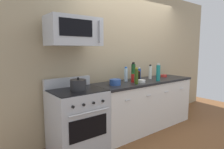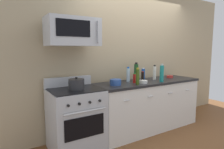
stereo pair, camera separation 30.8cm
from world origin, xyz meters
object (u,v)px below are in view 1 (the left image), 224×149
(bottle_hot_sauce_red, at_px, (133,78))
(bottle_water_clear, at_px, (126,75))
(bottle_wine_green, at_px, (133,72))
(bowl_blue_mixing, at_px, (115,82))
(bowl_white_ceramic, at_px, (141,81))
(bottle_vinegar_white, at_px, (150,72))
(bowl_red_small, at_px, (164,76))
(range_oven, at_px, (77,120))
(bottle_sparkling_teal, at_px, (158,73))
(microwave, at_px, (74,32))
(bottle_olive_oil, at_px, (136,76))
(bottle_soda_blue, at_px, (139,73))
(stockpot, at_px, (78,85))
(bottle_soy_sauce_dark, at_px, (139,75))

(bottle_hot_sauce_red, distance_m, bottle_water_clear, 0.16)
(bottle_wine_green, relative_size, bowl_blue_mixing, 1.83)
(bottle_wine_green, xyz_separation_m, bowl_white_ceramic, (-0.03, -0.24, -0.14))
(bottle_vinegar_white, height_order, bowl_red_small, bottle_vinegar_white)
(range_oven, xyz_separation_m, bottle_sparkling_teal, (1.57, -0.20, 0.61))
(microwave, height_order, bottle_olive_oil, microwave)
(bowl_red_small, bearing_deg, microwave, -179.55)
(bottle_water_clear, xyz_separation_m, bottle_soda_blue, (0.44, 0.09, -0.02))
(microwave, distance_m, bottle_wine_green, 1.39)
(bottle_sparkling_teal, bearing_deg, bottle_vinegar_white, 75.78)
(bowl_blue_mixing, bearing_deg, microwave, 173.40)
(bottle_sparkling_teal, bearing_deg, stockpot, 174.55)
(range_oven, distance_m, bottle_water_clear, 1.21)
(bottle_olive_oil, height_order, stockpot, bottle_olive_oil)
(bottle_hot_sauce_red, relative_size, bottle_sparkling_teal, 0.52)
(bottle_olive_oil, xyz_separation_m, bottle_water_clear, (0.03, 0.30, -0.01))
(bottle_hot_sauce_red, bearing_deg, bowl_blue_mixing, 179.35)
(microwave, bearing_deg, bottle_hot_sauce_red, -4.44)
(bottle_soy_sauce_dark, xyz_separation_m, bowl_white_ceramic, (-0.23, -0.28, -0.05))
(bottle_hot_sauce_red, relative_size, bowl_white_ceramic, 1.18)
(bottle_soy_sauce_dark, xyz_separation_m, bottle_wine_green, (-0.20, -0.05, 0.08))
(bottle_soy_sauce_dark, relative_size, bowl_red_small, 1.28)
(microwave, height_order, bottle_soy_sauce_dark, microwave)
(bottle_water_clear, distance_m, bottle_sparkling_teal, 0.61)
(bowl_white_ceramic, bearing_deg, bottle_wine_green, 82.79)
(bottle_vinegar_white, bearing_deg, bottle_olive_oil, -159.21)
(microwave, height_order, bottle_sparkling_teal, microwave)
(bottle_wine_green, distance_m, bottle_vinegar_white, 0.42)
(bottle_hot_sauce_red, xyz_separation_m, bottle_soy_sauce_dark, (0.34, 0.18, -0.00))
(bottle_sparkling_teal, relative_size, bowl_blue_mixing, 1.74)
(range_oven, distance_m, bottle_soy_sauce_dark, 1.52)
(bottle_soda_blue, bearing_deg, bowl_white_ceramic, -130.81)
(bottle_wine_green, height_order, bottle_soda_blue, bottle_wine_green)
(bottle_sparkling_teal, relative_size, bottle_soda_blue, 1.45)
(bottle_hot_sauce_red, bearing_deg, bowl_red_small, 5.67)
(bottle_hot_sauce_red, distance_m, bowl_blue_mixing, 0.40)
(bottle_olive_oil, xyz_separation_m, bowl_white_ceramic, (0.17, 0.04, -0.11))
(bottle_water_clear, xyz_separation_m, bottle_vinegar_white, (0.58, -0.07, 0.01))
(bottle_wine_green, bearing_deg, bottle_vinegar_white, -6.46)
(bottle_olive_oil, distance_m, bottle_wine_green, 0.34)
(bottle_olive_oil, height_order, bottle_vinegar_white, bottle_vinegar_white)
(bottle_soy_sauce_dark, xyz_separation_m, bottle_soda_blue, (0.07, 0.07, 0.03))
(range_oven, bearing_deg, bottle_water_clear, 6.01)
(bottle_soy_sauce_dark, relative_size, stockpot, 0.74)
(bowl_red_small, bearing_deg, bottle_soda_blue, 166.46)
(bottle_water_clear, distance_m, bottle_wine_green, 0.17)
(bottle_soy_sauce_dark, bearing_deg, bottle_sparkling_teal, -65.76)
(bottle_sparkling_teal, bearing_deg, bowl_blue_mixing, 169.21)
(bottle_soda_blue, xyz_separation_m, bottle_vinegar_white, (0.14, -0.16, 0.03))
(bottle_olive_oil, relative_size, bottle_vinegar_white, 0.98)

